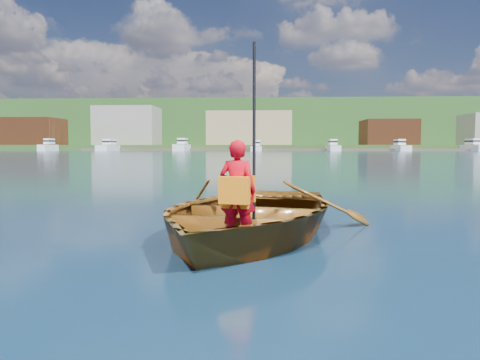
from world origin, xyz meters
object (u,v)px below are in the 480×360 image
(child_paddler, at_px, (238,191))
(marina_yachts, at_px, (263,147))
(dock, at_px, (251,150))
(rowboat, at_px, (247,213))

(child_paddler, bearing_deg, marina_yachts, 90.02)
(dock, xyz_separation_m, marina_yachts, (3.90, -4.67, 1.00))
(rowboat, relative_size, child_paddler, 2.21)
(marina_yachts, bearing_deg, dock, 129.90)
(child_paddler, relative_size, marina_yachts, 0.02)
(dock, distance_m, marina_yachts, 6.17)
(child_paddler, xyz_separation_m, marina_yachts, (-0.04, 144.42, 0.71))
(dock, height_order, marina_yachts, marina_yachts)
(dock, bearing_deg, marina_yachts, -50.10)
(rowboat, height_order, marina_yachts, marina_yachts)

